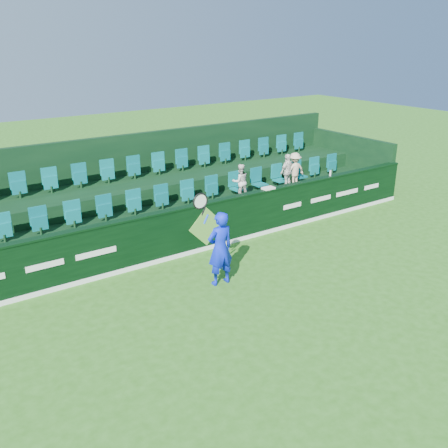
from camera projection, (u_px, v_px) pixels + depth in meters
ground at (304, 310)px, 10.71m from camera, size 60.00×60.00×0.00m
sponsor_hoarding at (204, 226)px, 13.55m from camera, size 16.00×0.25×1.35m
stand_tier_front at (184, 224)px, 14.50m from camera, size 16.00×2.00×0.80m
stand_tier_back at (154, 199)px, 15.87m from camera, size 16.00×1.80×1.30m
stand_rear at (146, 179)px, 16.01m from camera, size 16.00×4.10×2.60m
seat_row_front at (176, 197)px, 14.56m from camera, size 13.50×0.50×0.60m
seat_row_back at (148, 168)px, 15.77m from camera, size 13.50×0.50×0.60m
tennis_player at (220, 248)px, 11.56m from camera, size 1.17×0.45×2.44m
spectator_left at (240, 182)px, 15.25m from camera, size 0.61×0.53×1.09m
spectator_middle at (287, 171)px, 16.26m from camera, size 0.72×0.41×1.16m
spectator_right at (294, 170)px, 16.42m from camera, size 0.79×0.50×1.16m
towel at (268, 188)px, 14.48m from camera, size 0.36×0.23×0.05m
drinks_bottle at (330, 173)px, 15.80m from camera, size 0.06×0.06×0.19m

